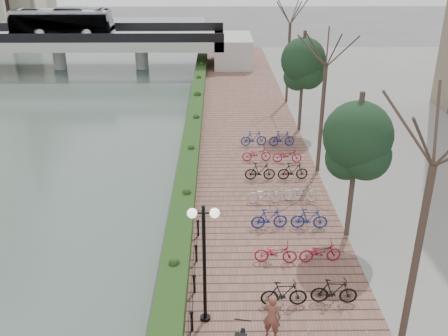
{
  "coord_description": "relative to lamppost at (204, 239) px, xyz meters",
  "views": [
    {
      "loc": [
        2.29,
        -10.03,
        12.14
      ],
      "look_at": [
        2.6,
        13.0,
        2.0
      ],
      "focal_mm": 40.0,
      "sensor_mm": 36.0,
      "label": 1
    }
  ],
  "objects": [
    {
      "name": "promenade",
      "position": [
        2.17,
        13.94,
        -3.45
      ],
      "size": [
        8.0,
        75.0,
        0.5
      ],
      "primitive_type": "cube",
      "color": "brown",
      "rests_on": "ground"
    },
    {
      "name": "hedge",
      "position": [
        -1.23,
        16.44,
        -2.9
      ],
      "size": [
        1.1,
        56.0,
        0.6
      ],
      "primitive_type": "cube",
      "color": "#1B3D16",
      "rests_on": "promenade"
    },
    {
      "name": "street_trees",
      "position": [
        6.17,
        9.12,
        -0.01
      ],
      "size": [
        3.2,
        37.12,
        6.8
      ],
      "color": "#33271E",
      "rests_on": "promenade"
    },
    {
      "name": "bridge",
      "position": [
        -16.68,
        41.44,
        -0.33
      ],
      "size": [
        36.0,
        10.77,
        6.5
      ],
      "color": "#AEAEA8",
      "rests_on": "ground"
    },
    {
      "name": "pedestrian",
      "position": [
        2.17,
        -0.88,
        -2.38
      ],
      "size": [
        0.71,
        0.59,
        1.65
      ],
      "primitive_type": "imported",
      "rotation": [
        0.0,
        0.0,
        2.75
      ],
      "color": "brown",
      "rests_on": "promenade"
    },
    {
      "name": "bicycle_parking",
      "position": [
        3.67,
        7.17,
        -2.73
      ],
      "size": [
        2.4,
        19.89,
        1.0
      ],
      "color": "#BCBBC0",
      "rests_on": "promenade"
    },
    {
      "name": "lamppost",
      "position": [
        0.0,
        0.0,
        0.0
      ],
      "size": [
        1.02,
        0.32,
        4.38
      ],
      "color": "black",
      "rests_on": "promenade"
    }
  ]
}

